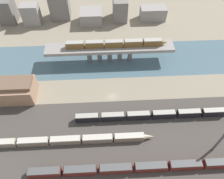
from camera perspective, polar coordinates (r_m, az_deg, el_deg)
The scene contains 16 objects.
ground_plane at distance 109.88m, azimuth 0.04°, elevation -1.84°, with size 400.00×400.00×0.00m, color gray.
railbed_yard at distance 97.43m, azimuth 0.79°, elevation -13.20°, with size 280.00×42.00×0.01m, color #423D38.
river_water at distance 127.69m, azimuth -0.59°, elevation 7.80°, with size 320.00×28.85×0.01m, color #47606B.
bridge at distance 122.27m, azimuth -0.62°, elevation 10.54°, with size 70.36×9.24×9.85m.
train_on_bridge at distance 120.09m, azimuth 1.09°, elevation 11.91°, with size 55.02×2.99×3.74m.
train_yard_near at distance 91.62m, azimuth 6.66°, elevation -19.59°, with size 86.45×3.15×3.74m.
train_yard_mid at distance 97.41m, azimuth -11.07°, elevation -12.84°, with size 72.20×2.88×3.40m.
train_yard_far at distance 103.10m, azimuth 10.70°, elevation -6.55°, with size 73.15×2.66×4.12m.
warehouse_building at distance 117.34m, azimuth -25.54°, elevation -0.12°, with size 25.67×12.71×10.81m.
signal_tower at distance 98.78m, azimuth 26.10°, elevation -12.24°, with size 1.00×0.96×14.66m.
city_block_far_left at distance 168.31m, azimuth -25.80°, elevation 18.08°, with size 10.19×11.45×16.15m, color #605B56.
city_block_left at distance 160.44m, azimuth -20.35°, elevation 17.90°, with size 11.05×8.11×13.93m, color gray.
city_block_center at distance 161.15m, azimuth -13.49°, elevation 20.58°, with size 12.86×11.17×17.51m, color slate.
city_block_right at distance 155.14m, azimuth -5.46°, elevation 18.44°, with size 14.44×13.06×8.39m, color gray.
city_block_far_right at distance 156.49m, azimuth 2.11°, elevation 20.33°, with size 9.35×13.21×14.78m, color slate.
city_block_tall at distance 160.03m, azimuth 10.65°, elevation 18.98°, with size 17.32×8.44×8.63m, color gray.
Camera 1 is at (-3.45, -65.72, 87.99)m, focal length 35.00 mm.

